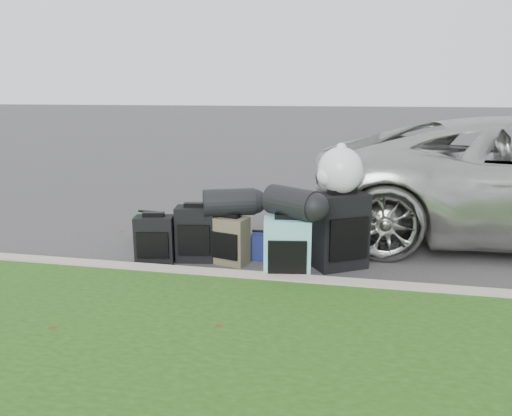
% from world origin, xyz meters
% --- Properties ---
extents(ground, '(120.00, 120.00, 0.00)m').
position_xyz_m(ground, '(0.00, 0.00, 0.00)').
color(ground, '#383535').
rests_on(ground, ground).
extents(curb, '(120.00, 0.18, 0.15)m').
position_xyz_m(curb, '(0.00, -1.00, 0.07)').
color(curb, '#9E937F').
rests_on(curb, ground).
extents(suitcase_small_black, '(0.48, 0.32, 0.55)m').
position_xyz_m(suitcase_small_black, '(-1.17, -0.46, 0.28)').
color(suitcase_small_black, black).
rests_on(suitcase_small_black, ground).
extents(suitcase_large_black_left, '(0.49, 0.34, 0.65)m').
position_xyz_m(suitcase_large_black_left, '(-0.72, -0.30, 0.32)').
color(suitcase_large_black_left, black).
rests_on(suitcase_large_black_left, ground).
extents(suitcase_olive, '(0.45, 0.35, 0.55)m').
position_xyz_m(suitcase_olive, '(-0.30, -0.32, 0.27)').
color(suitcase_olive, '#443F2C').
rests_on(suitcase_olive, ground).
extents(suitcase_teal, '(0.52, 0.36, 0.68)m').
position_xyz_m(suitcase_teal, '(0.43, -0.77, 0.34)').
color(suitcase_teal, '#5899A2').
rests_on(suitcase_teal, ground).
extents(suitcase_large_black_right, '(0.66, 0.59, 0.85)m').
position_xyz_m(suitcase_large_black_right, '(0.95, -0.20, 0.43)').
color(suitcase_large_black_right, black).
rests_on(suitcase_large_black_right, ground).
extents(tote_green, '(0.36, 0.30, 0.37)m').
position_xyz_m(tote_green, '(-1.55, 0.28, 0.19)').
color(tote_green, '#176817').
rests_on(tote_green, ground).
extents(tote_navy, '(0.29, 0.23, 0.30)m').
position_xyz_m(tote_navy, '(0.04, -0.09, 0.15)').
color(tote_navy, '#171F51').
rests_on(tote_navy, ground).
extents(duffel_left, '(0.66, 0.51, 0.32)m').
position_xyz_m(duffel_left, '(-0.33, -0.24, 0.71)').
color(duffel_left, black).
rests_on(duffel_left, suitcase_olive).
extents(duffel_right, '(0.65, 0.57, 0.32)m').
position_xyz_m(duffel_right, '(0.47, -0.71, 0.84)').
color(duffel_right, black).
rests_on(duffel_right, suitcase_teal).
extents(trash_bag, '(0.50, 0.50, 0.50)m').
position_xyz_m(trash_bag, '(0.92, -0.16, 1.10)').
color(trash_bag, white).
rests_on(trash_bag, suitcase_large_black_right).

